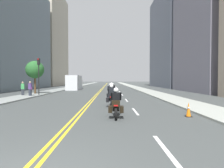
% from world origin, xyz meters
% --- Properties ---
extents(ground_plane, '(264.00, 264.00, 0.00)m').
position_xyz_m(ground_plane, '(0.00, 48.00, 0.00)').
color(ground_plane, '#404444').
extents(sidewalk_left, '(2.75, 144.00, 0.12)m').
position_xyz_m(sidewalk_left, '(-8.04, 48.00, 0.06)').
color(sidewalk_left, gray).
rests_on(sidewalk_left, ground).
extents(sidewalk_right, '(2.75, 144.00, 0.12)m').
position_xyz_m(sidewalk_right, '(8.04, 48.00, 0.06)').
color(sidewalk_right, '#9FA49B').
rests_on(sidewalk_right, ground).
extents(centreline_yellow_inner, '(0.12, 132.00, 0.01)m').
position_xyz_m(centreline_yellow_inner, '(-0.12, 48.00, 0.00)').
color(centreline_yellow_inner, yellow).
rests_on(centreline_yellow_inner, ground).
extents(centreline_yellow_outer, '(0.12, 132.00, 0.01)m').
position_xyz_m(centreline_yellow_outer, '(0.12, 48.00, 0.00)').
color(centreline_yellow_outer, yellow).
rests_on(centreline_yellow_outer, ground).
extents(lane_dashes_white, '(0.14, 56.40, 0.01)m').
position_xyz_m(lane_dashes_white, '(3.33, 29.00, 0.00)').
color(lane_dashes_white, silver).
rests_on(lane_dashes_white, ground).
extents(building_left_1, '(7.04, 21.98, 22.79)m').
position_xyz_m(building_left_1, '(-17.89, 34.12, 11.40)').
color(building_left_1, slate).
rests_on(building_left_1, ground).
extents(building_right_1, '(6.32, 13.37, 29.55)m').
position_xyz_m(building_right_1, '(17.53, 25.93, 14.78)').
color(building_right_1, gray).
rests_on(building_right_1, ground).
extents(building_left_2, '(7.69, 18.97, 30.64)m').
position_xyz_m(building_left_2, '(-18.21, 56.05, 15.32)').
color(building_left_2, '#AFA692').
rests_on(building_left_2, ground).
extents(building_right_2, '(9.92, 19.60, 25.00)m').
position_xyz_m(building_right_2, '(19.33, 43.62, 12.50)').
color(building_right_2, slate).
rests_on(building_right_2, ground).
extents(motorcycle_0, '(0.78, 2.19, 1.56)m').
position_xyz_m(motorcycle_0, '(2.08, 6.31, 0.64)').
color(motorcycle_0, black).
rests_on(motorcycle_0, ground).
extents(motorcycle_1, '(0.77, 2.28, 1.63)m').
position_xyz_m(motorcycle_1, '(1.87, 10.16, 0.67)').
color(motorcycle_1, black).
rests_on(motorcycle_1, ground).
extents(motorcycle_2, '(0.78, 2.16, 1.63)m').
position_xyz_m(motorcycle_2, '(1.79, 14.14, 0.65)').
color(motorcycle_2, black).
rests_on(motorcycle_2, ground).
extents(motorcycle_3, '(0.78, 2.25, 1.58)m').
position_xyz_m(motorcycle_3, '(2.06, 17.68, 0.66)').
color(motorcycle_3, black).
rests_on(motorcycle_3, ground).
extents(motorcycle_4, '(0.77, 2.24, 1.59)m').
position_xyz_m(motorcycle_4, '(1.94, 21.83, 0.65)').
color(motorcycle_4, black).
rests_on(motorcycle_4, ground).
extents(motorcycle_5, '(0.78, 2.27, 1.65)m').
position_xyz_m(motorcycle_5, '(1.96, 25.62, 0.66)').
color(motorcycle_5, black).
rests_on(motorcycle_5, ground).
extents(traffic_cone_0, '(0.31, 0.31, 0.78)m').
position_xyz_m(traffic_cone_0, '(5.95, 6.39, 0.39)').
color(traffic_cone_0, black).
rests_on(traffic_cone_0, ground).
extents(traffic_light_near, '(0.28, 0.38, 4.61)m').
position_xyz_m(traffic_light_near, '(-7.06, 18.94, 3.20)').
color(traffic_light_near, black).
rests_on(traffic_light_near, ground).
extents(pedestrian_0, '(0.51, 0.32, 1.78)m').
position_xyz_m(pedestrian_0, '(-7.53, 17.62, 0.92)').
color(pedestrian_0, '#292E39').
rests_on(pedestrian_0, ground).
extents(pedestrian_1, '(0.41, 0.31, 1.74)m').
position_xyz_m(pedestrian_1, '(-8.74, 18.32, 0.90)').
color(pedestrian_1, '#292E35').
rests_on(pedestrian_1, ground).
extents(street_tree_0, '(2.35, 2.35, 4.50)m').
position_xyz_m(street_tree_0, '(-8.29, 20.75, 3.30)').
color(street_tree_0, '#523922').
rests_on(street_tree_0, ground).
extents(parked_truck, '(2.20, 6.50, 2.80)m').
position_xyz_m(parked_truck, '(-5.26, 32.08, 1.27)').
color(parked_truck, silver).
rests_on(parked_truck, ground).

